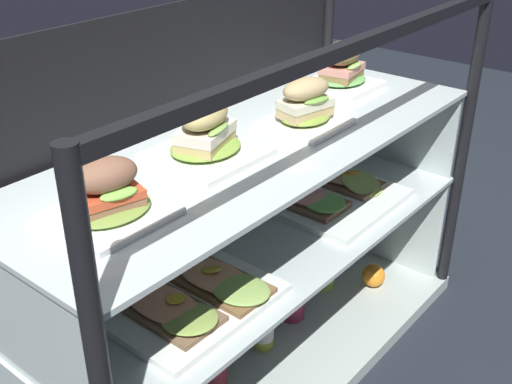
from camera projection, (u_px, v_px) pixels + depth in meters
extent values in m
cube|color=black|center=(256.00, 366.00, 1.69)|extent=(6.00, 6.00, 0.02)
cube|color=#B1BEB7|center=(256.00, 357.00, 1.68)|extent=(1.27, 0.49, 0.04)
cylinder|color=black|center=(462.00, 156.00, 1.78)|extent=(0.03, 0.03, 0.90)
cylinder|color=black|center=(323.00, 118.00, 2.04)|extent=(0.03, 0.03, 0.90)
cube|color=black|center=(355.00, 46.00, 1.15)|extent=(1.24, 0.03, 0.03)
cube|color=black|center=(181.00, 177.00, 1.61)|extent=(1.21, 0.01, 0.86)
cube|color=silver|center=(377.00, 209.00, 2.01)|extent=(0.01, 0.43, 0.33)
cube|color=silver|center=(256.00, 242.00, 1.52)|extent=(1.23, 0.45, 0.01)
cube|color=silver|center=(23.00, 327.00, 1.04)|extent=(0.01, 0.43, 0.24)
cube|color=silver|center=(386.00, 120.00, 1.87)|extent=(0.01, 0.43, 0.24)
cube|color=silver|center=(256.00, 143.00, 1.40)|extent=(1.23, 0.45, 0.01)
cube|color=white|center=(109.00, 214.00, 1.09)|extent=(0.19, 0.19, 0.01)
ellipsoid|color=olive|center=(108.00, 207.00, 1.09)|extent=(0.15, 0.13, 0.01)
cube|color=#99664B|center=(108.00, 202.00, 1.08)|extent=(0.13, 0.10, 0.02)
cube|color=#CC4E2C|center=(107.00, 194.00, 1.07)|extent=(0.13, 0.10, 0.01)
ellipsoid|color=#88C74D|center=(119.00, 194.00, 1.05)|extent=(0.07, 0.04, 0.02)
ellipsoid|color=brown|center=(104.00, 175.00, 1.06)|extent=(0.13, 0.10, 0.06)
cube|color=white|center=(206.00, 154.00, 1.31)|extent=(0.21, 0.21, 0.01)
ellipsoid|color=#7EA53E|center=(206.00, 147.00, 1.30)|extent=(0.16, 0.13, 0.02)
cube|color=tan|center=(205.00, 141.00, 1.30)|extent=(0.15, 0.12, 0.02)
cube|color=beige|center=(205.00, 132.00, 1.29)|extent=(0.15, 0.12, 0.02)
ellipsoid|color=#89B454|center=(218.00, 129.00, 1.26)|extent=(0.08, 0.05, 0.02)
ellipsoid|color=tan|center=(204.00, 115.00, 1.27)|extent=(0.15, 0.12, 0.05)
cube|color=white|center=(305.00, 123.00, 1.46)|extent=(0.17, 0.17, 0.01)
ellipsoid|color=olive|center=(305.00, 117.00, 1.46)|extent=(0.13, 0.11, 0.02)
cube|color=#D3B67A|center=(305.00, 111.00, 1.45)|extent=(0.13, 0.09, 0.02)
cube|color=beige|center=(305.00, 103.00, 1.44)|extent=(0.13, 0.10, 0.02)
ellipsoid|color=#73A743|center=(317.00, 100.00, 1.42)|extent=(0.07, 0.04, 0.01)
ellipsoid|color=tan|center=(306.00, 89.00, 1.43)|extent=(0.14, 0.10, 0.05)
cube|color=white|center=(341.00, 85.00, 1.71)|extent=(0.18, 0.18, 0.02)
ellipsoid|color=#64AB55|center=(341.00, 79.00, 1.70)|extent=(0.14, 0.12, 0.02)
cube|color=olive|center=(342.00, 75.00, 1.69)|extent=(0.13, 0.10, 0.02)
cube|color=tan|center=(342.00, 68.00, 1.69)|extent=(0.13, 0.11, 0.02)
ellipsoid|color=#92C05E|center=(354.00, 66.00, 1.66)|extent=(0.07, 0.04, 0.02)
ellipsoid|color=brown|center=(343.00, 53.00, 1.67)|extent=(0.13, 0.10, 0.06)
cube|color=white|center=(180.00, 296.00, 1.31)|extent=(0.34, 0.32, 0.02)
cube|color=brown|center=(163.00, 308.00, 1.25)|extent=(0.12, 0.24, 0.01)
ellipsoid|color=#91B050|center=(189.00, 318.00, 1.20)|extent=(0.13, 0.14, 0.03)
ellipsoid|color=#F2A47D|center=(163.00, 303.00, 1.24)|extent=(0.10, 0.19, 0.01)
cylinder|color=yellow|center=(176.00, 299.00, 1.24)|extent=(0.05, 0.05, 0.01)
cube|color=brown|center=(214.00, 280.00, 1.33)|extent=(0.12, 0.24, 0.01)
ellipsoid|color=#8FB458|center=(241.00, 289.00, 1.29)|extent=(0.13, 0.14, 0.02)
ellipsoid|color=#EBA77D|center=(214.00, 276.00, 1.33)|extent=(0.10, 0.19, 0.01)
cylinder|color=yellow|center=(211.00, 269.00, 1.33)|extent=(0.06, 0.06, 0.02)
cube|color=white|center=(329.00, 197.00, 1.68)|extent=(0.34, 0.32, 0.02)
cube|color=brown|center=(304.00, 200.00, 1.64)|extent=(0.12, 0.21, 0.02)
ellipsoid|color=#69B04F|center=(325.00, 203.00, 1.59)|extent=(0.11, 0.11, 0.02)
ellipsoid|color=pink|center=(305.00, 195.00, 1.63)|extent=(0.10, 0.17, 0.02)
cylinder|color=orange|center=(293.00, 189.00, 1.63)|extent=(0.05, 0.05, 0.02)
cube|color=brown|center=(339.00, 180.00, 1.74)|extent=(0.12, 0.23, 0.01)
ellipsoid|color=#9DB85A|center=(362.00, 183.00, 1.70)|extent=(0.12, 0.13, 0.05)
ellipsoid|color=#E29F7E|center=(340.00, 175.00, 1.74)|extent=(0.10, 0.19, 0.02)
cylinder|color=orange|center=(350.00, 172.00, 1.73)|extent=(0.07, 0.07, 0.02)
cylinder|color=#B6D34C|center=(161.00, 356.00, 1.37)|extent=(0.03, 0.03, 0.04)
cylinder|color=#3474B6|center=(160.00, 347.00, 1.36)|extent=(0.03, 0.03, 0.01)
cylinder|color=maroon|center=(213.00, 352.00, 1.52)|extent=(0.07, 0.07, 0.20)
cylinder|color=silver|center=(213.00, 353.00, 1.53)|extent=(0.07, 0.07, 0.06)
cylinder|color=maroon|center=(212.00, 311.00, 1.47)|extent=(0.03, 0.03, 0.04)
cylinder|color=#2669AD|center=(211.00, 301.00, 1.46)|extent=(0.04, 0.04, 0.01)
cylinder|color=#B3CA46|center=(263.00, 323.00, 1.66)|extent=(0.06, 0.06, 0.15)
cylinder|color=silver|center=(263.00, 329.00, 1.67)|extent=(0.06, 0.06, 0.05)
cylinder|color=#BCD256|center=(263.00, 293.00, 1.61)|extent=(0.03, 0.03, 0.04)
cylinder|color=silver|center=(263.00, 286.00, 1.60)|extent=(0.03, 0.03, 0.01)
cylinder|color=#962C47|center=(293.00, 292.00, 1.76)|extent=(0.07, 0.07, 0.16)
cylinder|color=silver|center=(293.00, 291.00, 1.76)|extent=(0.07, 0.07, 0.06)
cylinder|color=#992648|center=(294.00, 262.00, 1.71)|extent=(0.04, 0.04, 0.04)
cylinder|color=teal|center=(294.00, 255.00, 1.70)|extent=(0.04, 0.04, 0.01)
cylinder|color=#B2D749|center=(326.00, 259.00, 1.88)|extent=(0.06, 0.06, 0.20)
cylinder|color=silver|center=(325.00, 267.00, 1.89)|extent=(0.06, 0.06, 0.07)
cylinder|color=#AECE44|center=(328.00, 226.00, 1.82)|extent=(0.03, 0.03, 0.03)
cylinder|color=black|center=(328.00, 220.00, 1.81)|extent=(0.03, 0.03, 0.01)
sphere|color=orange|center=(374.00, 276.00, 1.91)|extent=(0.07, 0.07, 0.07)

